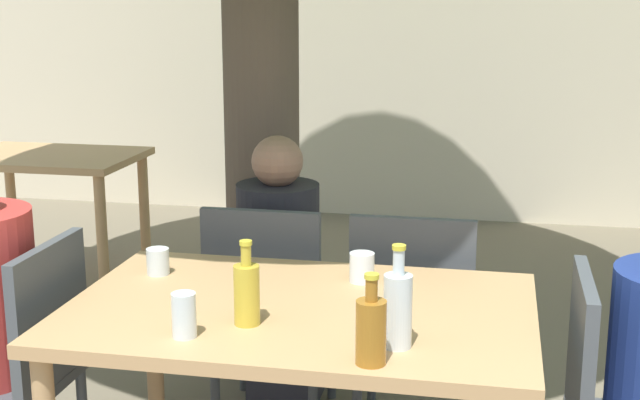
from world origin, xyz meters
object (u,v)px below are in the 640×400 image
dining_table_back (51,175)px  amber_bottle_0 (371,329)px  patio_chair_0 (21,360)px  drinking_glass_1 (362,267)px  patio_chair_3 (413,313)px  patio_chair_2 (269,303)px  drinking_glass_0 (184,315)px  person_seated_2 (284,285)px  drinking_glass_2 (158,261)px  dining_table_front (300,333)px  water_bottle_2 (398,308)px  oil_cruet_1 (247,292)px

dining_table_back → amber_bottle_0: bearing=-48.8°
patio_chair_0 → amber_bottle_0: bearing=72.5°
drinking_glass_1 → patio_chair_3: bearing=73.0°
patio_chair_2 → drinking_glass_0: size_ratio=7.26×
patio_chair_0 → drinking_glass_0: (0.67, -0.30, 0.31)m
person_seated_2 → drinking_glass_2: 0.82m
dining_table_front → patio_chair_2: (-0.27, 0.68, -0.17)m
patio_chair_2 → drinking_glass_2: size_ratio=10.34×
patio_chair_0 → patio_chair_3: size_ratio=1.00×
patio_chair_2 → drinking_glass_2: 0.61m
dining_table_back → drinking_glass_2: (1.43, -1.96, 0.16)m
dining_table_front → patio_chair_3: size_ratio=1.54×
patio_chair_2 → drinking_glass_1: patio_chair_2 is taller
patio_chair_2 → amber_bottle_0: bearing=117.1°
dining_table_front → drinking_glass_2: size_ratio=15.89×
dining_table_front → patio_chair_3: bearing=68.0°
drinking_glass_1 → patio_chair_2: bearing=134.8°
drinking_glass_1 → drinking_glass_0: bearing=-125.3°
patio_chair_0 → water_bottle_2: 1.31m
water_bottle_2 → dining_table_front: bearing=141.5°
dining_table_front → drinking_glass_2: drinking_glass_2 is taller
drinking_glass_1 → amber_bottle_0: bearing=-79.2°
drinking_glass_2 → person_seated_2: bearing=71.1°
dining_table_back → drinking_glass_1: (2.09, -1.90, 0.17)m
patio_chair_3 → drinking_glass_1: patio_chair_3 is taller
dining_table_back → drinking_glass_0: bearing=-55.3°
patio_chair_0 → amber_bottle_0: 1.28m
dining_table_back → drinking_glass_2: 2.43m
dining_table_front → person_seated_2: size_ratio=1.22×
dining_table_back → patio_chair_0: 2.40m
patio_chair_2 → drinking_glass_0: bearing=91.5°
dining_table_front → dining_table_back: same height
dining_table_back → drinking_glass_1: size_ratio=10.50×
dining_table_front → oil_cruet_1: oil_cruet_1 is taller
person_seated_2 → drinking_glass_2: size_ratio=13.00×
person_seated_2 → drinking_glass_2: person_seated_2 is taller
dining_table_back → drinking_glass_1: 2.83m
patio_chair_0 → drinking_glass_0: bearing=66.0°
amber_bottle_0 → drinking_glass_2: 0.97m
drinking_glass_0 → drinking_glass_2: size_ratio=1.42×
dining_table_front → amber_bottle_0: amber_bottle_0 is taller
drinking_glass_0 → water_bottle_2: bearing=4.6°
drinking_glass_1 → person_seated_2: bearing=122.3°
patio_chair_0 → person_seated_2: bearing=145.1°
patio_chair_2 → amber_bottle_0: (0.54, -1.05, 0.34)m
patio_chair_0 → person_seated_2: 1.12m
patio_chair_0 → amber_bottle_0: amber_bottle_0 is taller
oil_cruet_1 → person_seated_2: bearing=98.5°
oil_cruet_1 → drinking_glass_2: oil_cruet_1 is taller
drinking_glass_2 → oil_cruet_1: bearing=-42.5°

